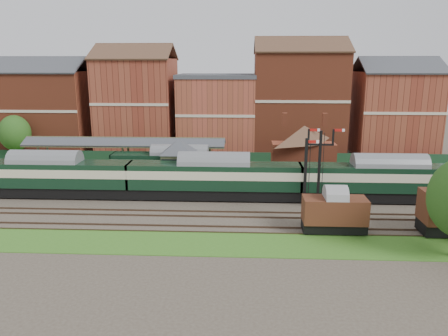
{
  "coord_description": "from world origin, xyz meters",
  "views": [
    {
      "loc": [
        4.53,
        -45.26,
        14.61
      ],
      "look_at": [
        2.24,
        2.0,
        3.0
      ],
      "focal_mm": 35.0,
      "sensor_mm": 36.0,
      "label": 1
    }
  ],
  "objects_px": {
    "goods_van_a": "(334,212)",
    "semaphore_bracket": "(320,164)",
    "platform_railcar": "(180,165)",
    "signal_box": "(179,163)",
    "dmu_train": "(214,177)"
  },
  "relations": [
    {
      "from": "goods_van_a",
      "to": "dmu_train",
      "type": "bearing_deg",
      "value": 140.96
    },
    {
      "from": "signal_box",
      "to": "goods_van_a",
      "type": "distance_m",
      "value": 19.7
    },
    {
      "from": "platform_railcar",
      "to": "dmu_train",
      "type": "bearing_deg",
      "value": -54.41
    },
    {
      "from": "goods_van_a",
      "to": "semaphore_bracket",
      "type": "bearing_deg",
      "value": 92.99
    },
    {
      "from": "semaphore_bracket",
      "to": "signal_box",
      "type": "bearing_deg",
      "value": 159.08
    },
    {
      "from": "platform_railcar",
      "to": "signal_box",
      "type": "bearing_deg",
      "value": -83.49
    },
    {
      "from": "semaphore_bracket",
      "to": "dmu_train",
      "type": "bearing_deg",
      "value": 166.92
    },
    {
      "from": "dmu_train",
      "to": "goods_van_a",
      "type": "bearing_deg",
      "value": -39.04
    },
    {
      "from": "semaphore_bracket",
      "to": "goods_van_a",
      "type": "distance_m",
      "value": 7.06
    },
    {
      "from": "platform_railcar",
      "to": "goods_van_a",
      "type": "height_order",
      "value": "platform_railcar"
    },
    {
      "from": "dmu_train",
      "to": "goods_van_a",
      "type": "height_order",
      "value": "dmu_train"
    },
    {
      "from": "signal_box",
      "to": "goods_van_a",
      "type": "xyz_separation_m",
      "value": [
        15.38,
        -12.25,
        -1.3
      ]
    },
    {
      "from": "signal_box",
      "to": "platform_railcar",
      "type": "distance_m",
      "value": 3.4
    },
    {
      "from": "semaphore_bracket",
      "to": "platform_railcar",
      "type": "height_order",
      "value": "semaphore_bracket"
    },
    {
      "from": "signal_box",
      "to": "dmu_train",
      "type": "relative_size",
      "value": 0.11
    }
  ]
}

